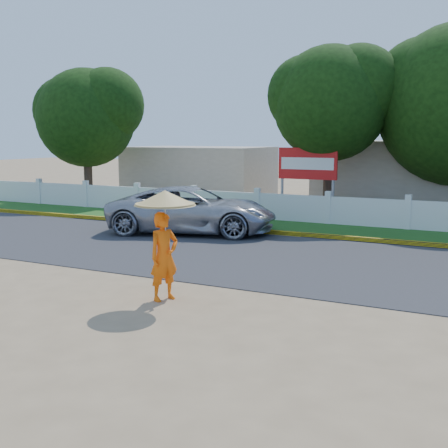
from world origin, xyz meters
name	(u,v)px	position (x,y,z in m)	size (l,w,h in m)	color
ground	(183,296)	(0.00, 0.00, 0.00)	(120.00, 120.00, 0.00)	#9E8460
road	(263,256)	(0.00, 4.50, 0.01)	(60.00, 7.00, 0.02)	#38383A
grass_verge	(317,229)	(0.00, 9.75, 0.01)	(60.00, 3.50, 0.03)	#2D601E
curb	(302,235)	(0.00, 8.05, 0.08)	(40.00, 0.18, 0.16)	yellow
fence	(328,210)	(0.00, 11.20, 0.55)	(40.00, 0.10, 1.10)	silver
building_near	(431,175)	(3.00, 18.00, 1.60)	(10.00, 6.00, 3.20)	#B7AD99
building_far	(199,171)	(-10.00, 19.00, 1.40)	(8.00, 5.00, 2.80)	#B7AD99
vehicle	(192,210)	(-3.79, 7.14, 0.82)	(2.74, 5.94, 1.65)	#A1A2A8
monk_with_parasol	(164,229)	(-0.20, -0.38, 1.51)	(1.28, 1.28, 2.32)	#FB630D
billboard	(307,167)	(-1.22, 12.30, 2.14)	(2.50, 0.13, 2.95)	gray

